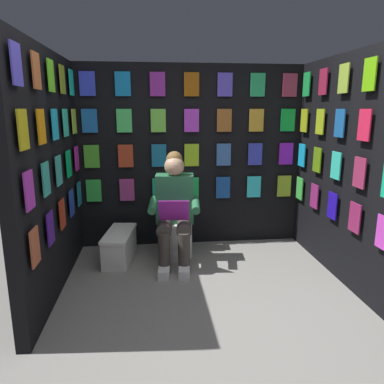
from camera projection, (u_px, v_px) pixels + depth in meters
ground_plane at (222, 340)px, 2.62m from camera, size 30.00×30.00×0.00m
display_wall_back at (191, 156)px, 4.34m from camera, size 2.73×0.14×2.13m
display_wall_left at (344, 168)px, 3.48m from camera, size 0.14×1.98×2.13m
display_wall_right at (49, 174)px, 3.19m from camera, size 0.14×1.98×2.13m
toilet at (175, 227)px, 4.10m from camera, size 0.43×0.57×0.77m
person_reading at (175, 209)px, 3.82m from camera, size 0.55×0.71×1.19m
comic_longbox_near at (120, 246)px, 3.97m from camera, size 0.36×0.68×0.32m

